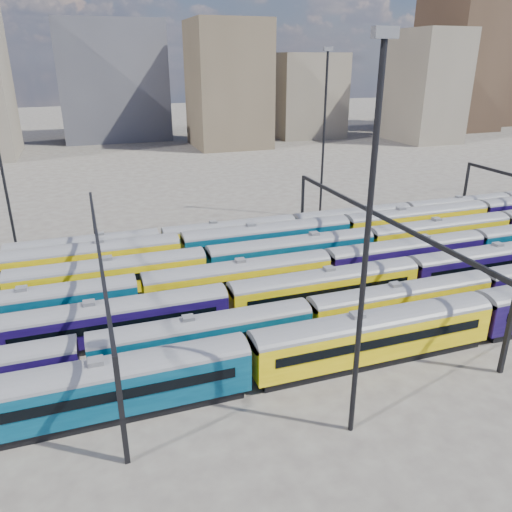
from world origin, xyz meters
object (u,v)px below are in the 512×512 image
object	(u,v)px
rake_1	(482,285)
mast_2	(367,241)
rake_0	(480,311)
rake_2	(228,300)

from	to	relation	value
rake_1	mast_2	size ratio (longest dim) A/B	4.54
rake_0	rake_1	bearing A→B (deg)	46.14
rake_1	rake_0	bearing A→B (deg)	-133.86
rake_0	mast_2	size ratio (longest dim) A/B	5.14
rake_0	rake_2	distance (m)	23.15
rake_1	rake_2	size ratio (longest dim) A/B	0.94
rake_0	rake_1	distance (m)	6.94
rake_0	rake_1	size ratio (longest dim) A/B	1.13
rake_0	rake_2	size ratio (longest dim) A/B	1.07
mast_2	rake_1	bearing A→B (deg)	28.91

